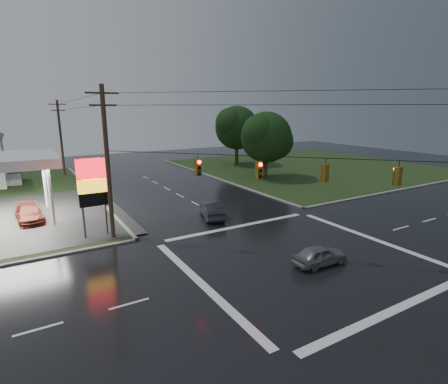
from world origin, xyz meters
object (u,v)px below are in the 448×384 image
tree_ne_near (267,137)px  car_north (212,209)px  utility_pole_n (61,137)px  tree_ne_far (238,128)px  utility_pole_nw (107,162)px  car_crossing (320,255)px  pylon_sign (92,184)px  car_pump (29,214)px

tree_ne_near → car_north: 19.65m
utility_pole_n → tree_ne_far: size_ratio=1.07×
tree_ne_near → tree_ne_far: size_ratio=0.92×
car_north → tree_ne_far: bearing=-109.6°
tree_ne_near → tree_ne_far: 12.39m
utility_pole_nw → car_north: size_ratio=2.43×
tree_ne_near → car_crossing: 27.67m
pylon_sign → car_crossing: pylon_sign is taller
tree_ne_far → utility_pole_nw: bearing=-137.4°
car_crossing → car_pump: (-15.06, 18.62, 0.09)m
car_crossing → car_pump: size_ratio=0.75×
tree_ne_near → car_crossing: tree_ne_near is taller
pylon_sign → utility_pole_n: bearing=87.9°
tree_ne_near → car_crossing: size_ratio=2.52×
pylon_sign → utility_pole_nw: bearing=-45.0°
pylon_sign → tree_ne_far: size_ratio=0.61×
pylon_sign → tree_ne_near: (24.64, 11.49, 1.55)m
utility_pole_n → car_pump: bearing=-103.9°
utility_pole_nw → utility_pole_n: (0.00, 28.50, -0.25)m
car_crossing → utility_pole_n: bearing=16.7°
utility_pole_nw → utility_pole_n: bearing=90.0°
pylon_sign → car_crossing: (10.90, -12.01, -3.40)m
utility_pole_n → car_north: (8.70, -27.83, -4.72)m
tree_ne_near → car_pump: size_ratio=1.88×
tree_ne_far → car_pump: size_ratio=2.05×
car_north → car_pump: car_north is taller
utility_pole_n → car_crossing: utility_pole_n is taller
pylon_sign → tree_ne_near: size_ratio=0.67×
tree_ne_near → utility_pole_nw: bearing=-152.1°
car_crossing → car_pump: car_pump is taller
utility_pole_nw → utility_pole_n: 28.50m
utility_pole_n → tree_ne_far: 26.96m
tree_ne_far → car_north: (-17.95, -23.82, -5.43)m
car_north → car_crossing: 11.74m
car_crossing → tree_ne_far: bearing=-22.6°
tree_ne_near → car_north: size_ratio=1.99×
car_north → car_pump: 15.50m
utility_pole_n → tree_ne_far: (26.65, -4.01, 0.71)m
pylon_sign → car_crossing: 16.57m
utility_pole_n → car_crossing: (9.90, -39.51, -4.86)m
utility_pole_n → car_crossing: bearing=-75.9°
utility_pole_nw → car_pump: size_ratio=2.30×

